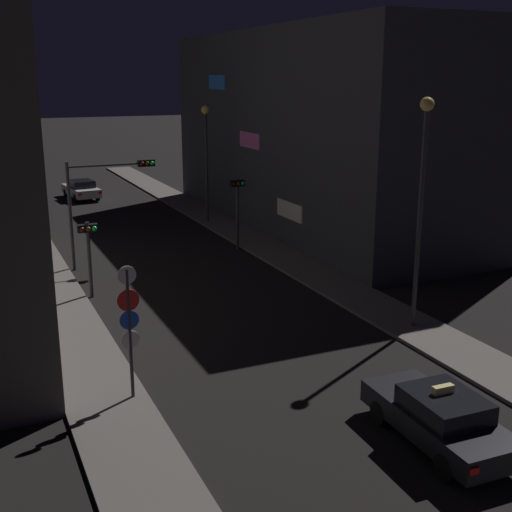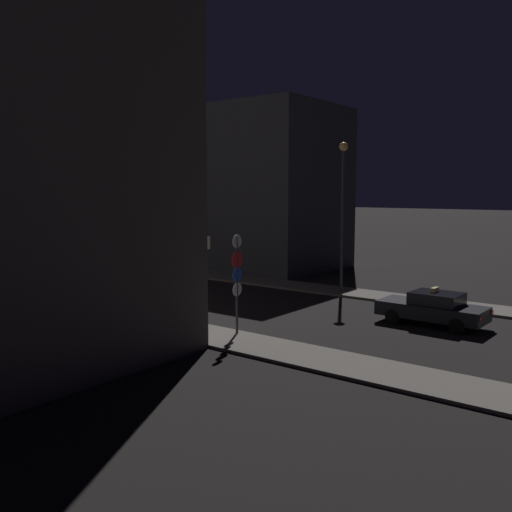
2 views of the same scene
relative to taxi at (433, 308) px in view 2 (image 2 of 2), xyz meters
The scene contains 9 objects.
sidewalk_right 23.16m from the taxi, 79.25° to the left, with size 2.34×63.59×0.12m, color #5B5651.
building_facade_right 26.58m from the taxi, 67.65° to the left, with size 8.95×26.04×11.55m.
taxi is the anchor object (origin of this frame).
traffic_light_overhead 20.14m from the taxi, 101.95° to the left, with size 4.19×0.42×5.15m.
traffic_light_left_kerb 16.23m from the taxi, 110.77° to the left, with size 0.80×0.42×3.20m.
traffic_light_right_kerb 20.25m from the taxi, 81.73° to the left, with size 0.80×0.42×3.79m.
sign_pole_left 8.54m from the taxi, 139.82° to the left, with size 0.62×0.10×3.87m.
street_lamp_near_block 9.26m from the taxi, 57.36° to the left, with size 0.49×0.49×8.14m.
street_lamp_far_block 27.38m from the taxi, 82.14° to the left, with size 0.54×0.54×7.11m.
Camera 2 is at (-21.23, -0.91, 5.65)m, focal length 38.77 mm.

